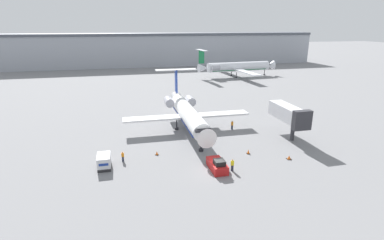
% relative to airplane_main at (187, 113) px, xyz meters
% --- Properties ---
extents(ground_plane, '(600.00, 600.00, 0.00)m').
position_rel_airplane_main_xyz_m(ground_plane, '(-0.21, -18.37, -3.58)').
color(ground_plane, slate).
extents(terminal_building, '(180.00, 16.80, 16.04)m').
position_rel_airplane_main_xyz_m(terminal_building, '(-0.21, 101.63, 4.47)').
color(terminal_building, '#9EA3AD').
rests_on(terminal_building, ground).
extents(airplane_main, '(24.82, 27.59, 10.36)m').
position_rel_airplane_main_xyz_m(airplane_main, '(0.00, 0.00, 0.00)').
color(airplane_main, white).
rests_on(airplane_main, ground).
extents(pushback_tug, '(2.05, 4.49, 1.93)m').
position_rel_airplane_main_xyz_m(pushback_tug, '(0.33, -17.83, -2.85)').
color(pushback_tug, '#B21919').
rests_on(pushback_tug, ground).
extents(luggage_cart, '(1.85, 3.14, 1.97)m').
position_rel_airplane_main_xyz_m(luggage_cart, '(-15.47, -13.33, -2.59)').
color(luggage_cart, '#232326').
rests_on(luggage_cart, ground).
extents(worker_near_tug, '(0.40, 0.26, 1.83)m').
position_rel_airplane_main_xyz_m(worker_near_tug, '(2.31, -18.68, -2.61)').
color(worker_near_tug, '#232838').
rests_on(worker_near_tug, ground).
extents(worker_by_wing, '(0.40, 0.26, 1.82)m').
position_rel_airplane_main_xyz_m(worker_by_wing, '(8.72, -1.92, -2.61)').
color(worker_by_wing, '#232838').
rests_on(worker_by_wing, ground).
extents(worker_on_apron, '(0.40, 0.24, 1.64)m').
position_rel_airplane_main_xyz_m(worker_on_apron, '(-12.79, -11.82, -2.73)').
color(worker_on_apron, '#232838').
rests_on(worker_on_apron, ground).
extents(traffic_cone_left, '(0.57, 0.57, 0.61)m').
position_rel_airplane_main_xyz_m(traffic_cone_left, '(-7.44, -10.60, -3.29)').
color(traffic_cone_left, black).
rests_on(traffic_cone_left, ground).
extents(traffic_cone_right, '(0.56, 0.56, 0.70)m').
position_rel_airplane_main_xyz_m(traffic_cone_right, '(7.02, -13.68, -3.24)').
color(traffic_cone_right, black).
rests_on(traffic_cone_right, ground).
extents(traffic_cone_mid, '(0.72, 0.72, 0.61)m').
position_rel_airplane_main_xyz_m(traffic_cone_mid, '(12.31, -17.13, -3.29)').
color(traffic_cone_mid, black).
rests_on(traffic_cone_mid, ground).
extents(airplane_parked_far_left, '(33.01, 35.54, 10.94)m').
position_rel_airplane_main_xyz_m(airplane_parked_far_left, '(33.39, 57.75, 0.43)').
color(airplane_parked_far_left, silver).
rests_on(airplane_parked_far_left, ground).
extents(jet_bridge, '(3.20, 10.01, 6.19)m').
position_rel_airplane_main_xyz_m(jet_bridge, '(17.16, -8.26, 0.86)').
color(jet_bridge, '#2D2D33').
rests_on(jet_bridge, ground).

